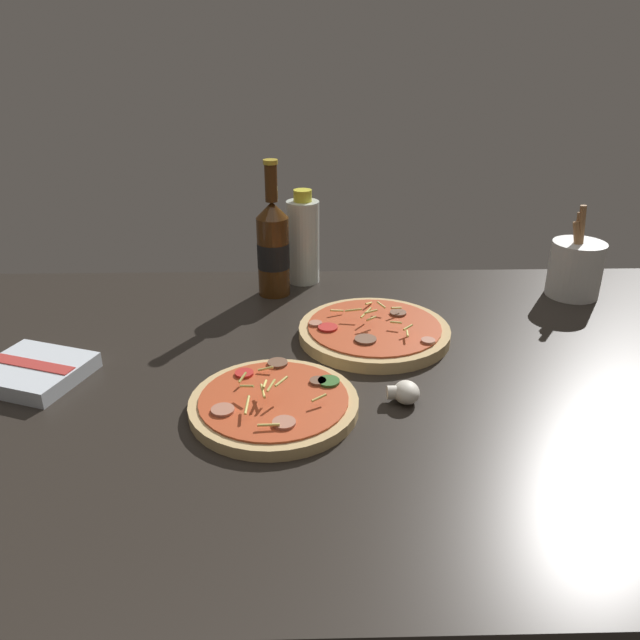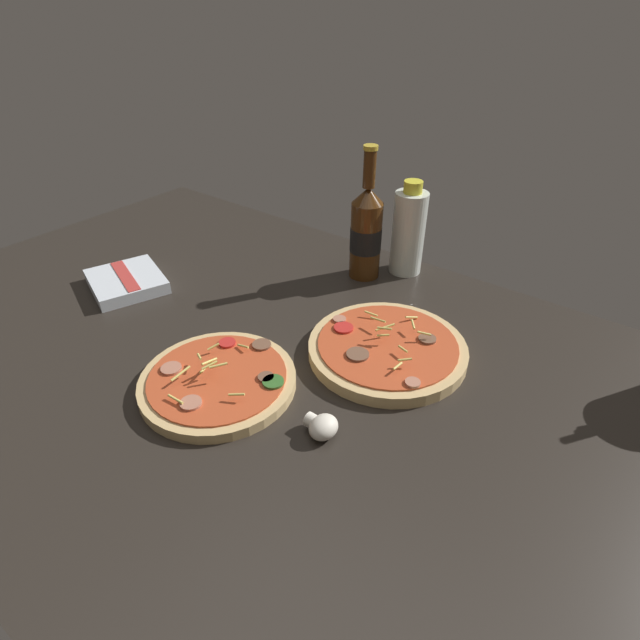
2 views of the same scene
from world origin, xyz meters
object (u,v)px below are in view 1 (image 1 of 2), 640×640
Objects in this scene: mushroom_left at (405,392)px; pizza_far at (374,332)px; oil_bottle at (303,240)px; utensil_crock at (575,268)px; pizza_near at (274,404)px; beer_bottle at (273,247)px; dish_towel at (33,372)px.

pizza_far is at bearing 96.18° from mushroom_left.
oil_bottle is 53.46cm from utensil_crock.
utensil_crock is (56.68, 39.69, 4.63)cm from pizza_near.
pizza_near is at bearing -87.73° from beer_bottle.
pizza_near is at bearing -126.19° from pizza_far.
pizza_far is 53.59cm from dish_towel.
dish_towel is (-92.81, -30.58, -4.39)cm from utensil_crock.
mushroom_left is at bearing -7.86° from dish_towel.
mushroom_left is at bearing -73.36° from oil_bottle.
utensil_crock reaches higher than pizza_far.
mushroom_left is at bearing 5.11° from pizza_near.
oil_bottle is at bearing 85.21° from pizza_near.
oil_bottle is (4.07, 48.65, 7.77)cm from pizza_near.
mushroom_left is at bearing -135.36° from utensil_crock.
dish_towel is at bearing -161.76° from utensil_crock.
pizza_far reaches higher than dish_towel.
beer_bottle is at bearing 131.18° from pizza_far.
pizza_far reaches higher than mushroom_left.
mushroom_left is (14.06, -47.03, -7.24)cm from oil_bottle.
beer_bottle reaches higher than dish_towel.
pizza_near is at bearing -145.00° from utensil_crock.
pizza_far is 20.30cm from mushroom_left.
beer_bottle reaches higher than pizza_near.
utensil_crock is (40.74, 17.89, 4.47)cm from pizza_far.
mushroom_left is 0.25× the size of utensil_crock.
dish_towel is at bearing -135.47° from oil_bottle.
pizza_near is at bearing -14.16° from dish_towel.
mushroom_left is at bearing -83.82° from pizza_far.
utensil_crock is at bearing 35.00° from pizza_near.
oil_bottle is at bearing 170.33° from utensil_crock.
beer_bottle reaches higher than utensil_crock.
beer_bottle is 5.77× the size of mushroom_left.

